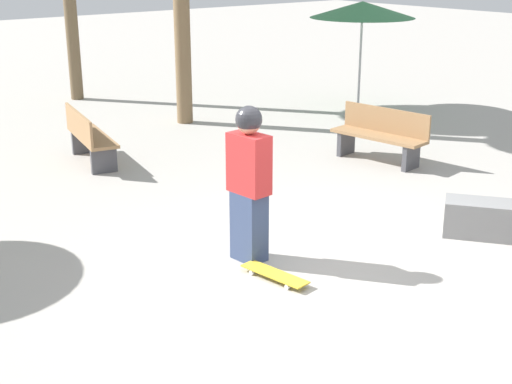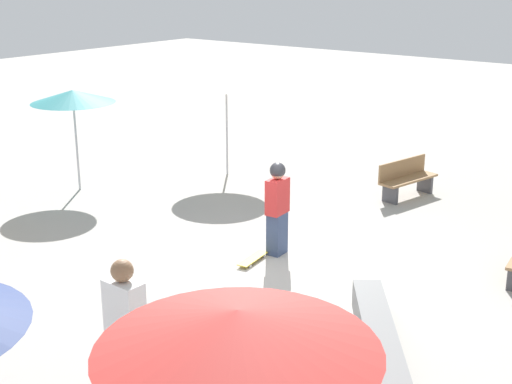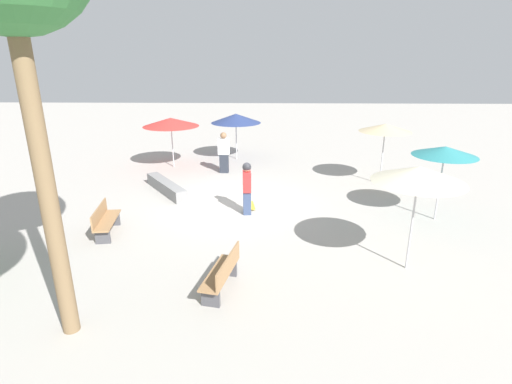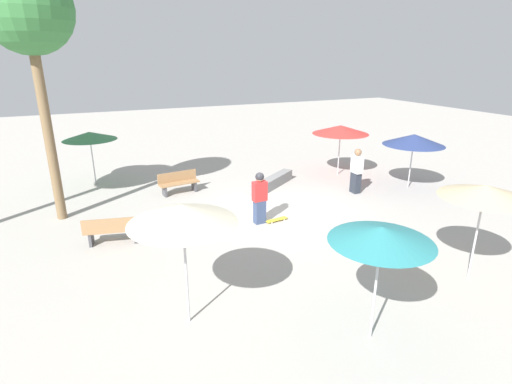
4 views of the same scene
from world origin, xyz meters
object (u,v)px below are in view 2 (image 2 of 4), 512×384
(bench_far, at_px, (407,179))
(shade_umbrella_cream, at_px, (226,79))
(skateboard, at_px, (253,259))
(concrete_ledge, at_px, (378,339))
(shade_umbrella_red, at_px, (238,330))
(skater_main, at_px, (277,205))
(bystander_watching, at_px, (126,329))
(shade_umbrella_teal, at_px, (73,97))

(bench_far, bearing_deg, shade_umbrella_cream, -64.03)
(skateboard, relative_size, shade_umbrella_cream, 0.32)
(concrete_ledge, height_order, shade_umbrella_red, shade_umbrella_red)
(skater_main, height_order, skateboard, skater_main)
(skater_main, bearing_deg, concrete_ledge, 52.51)
(bystander_watching, bearing_deg, skateboard, -70.78)
(bench_far, bearing_deg, skater_main, 7.96)
(concrete_ledge, xyz_separation_m, bench_far, (2.83, -6.56, 0.21))
(concrete_ledge, relative_size, shade_umbrella_teal, 1.10)
(shade_umbrella_cream, relative_size, shade_umbrella_red, 1.03)
(concrete_ledge, relative_size, shade_umbrella_cream, 1.00)
(bench_far, xyz_separation_m, shade_umbrella_cream, (4.40, 1.08, 1.98))
(shade_umbrella_cream, height_order, bystander_watching, shade_umbrella_cream)
(shade_umbrella_teal, bearing_deg, skateboard, 171.25)
(skateboard, xyz_separation_m, bystander_watching, (-1.34, 4.19, 0.84))
(bench_far, height_order, shade_umbrella_teal, shade_umbrella_teal)
(skateboard, distance_m, bystander_watching, 4.48)
(bench_far, bearing_deg, skateboard, 7.16)
(concrete_ledge, bearing_deg, shade_umbrella_cream, -37.17)
(concrete_ledge, distance_m, bystander_watching, 3.42)
(shade_umbrella_cream, relative_size, bystander_watching, 1.45)
(skater_main, height_order, bystander_watching, bystander_watching)
(skater_main, bearing_deg, bystander_watching, 9.61)
(skateboard, distance_m, bench_far, 5.14)
(skater_main, relative_size, bench_far, 1.04)
(shade_umbrella_cream, distance_m, bystander_watching, 9.89)
(skateboard, relative_size, concrete_ledge, 0.32)
(concrete_ledge, height_order, bench_far, bench_far)
(bench_far, bearing_deg, shade_umbrella_red, 30.35)
(shade_umbrella_red, bearing_deg, concrete_ledge, -82.01)
(skateboard, distance_m, shade_umbrella_red, 6.64)
(concrete_ledge, xyz_separation_m, shade_umbrella_red, (-0.51, 3.61, 1.86))
(bench_far, distance_m, bystander_watching, 9.35)
(shade_umbrella_teal, distance_m, bystander_watching, 8.94)
(skater_main, height_order, shade_umbrella_cream, shade_umbrella_cream)
(concrete_ledge, bearing_deg, bystander_watching, 54.66)
(skater_main, distance_m, concrete_ledge, 3.83)
(skater_main, height_order, bench_far, skater_main)
(bench_far, xyz_separation_m, bystander_watching, (-0.89, 9.30, 0.47))
(bench_far, height_order, shade_umbrella_red, shade_umbrella_red)
(shade_umbrella_cream, relative_size, shade_umbrella_teal, 1.10)
(skater_main, relative_size, shade_umbrella_red, 0.69)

